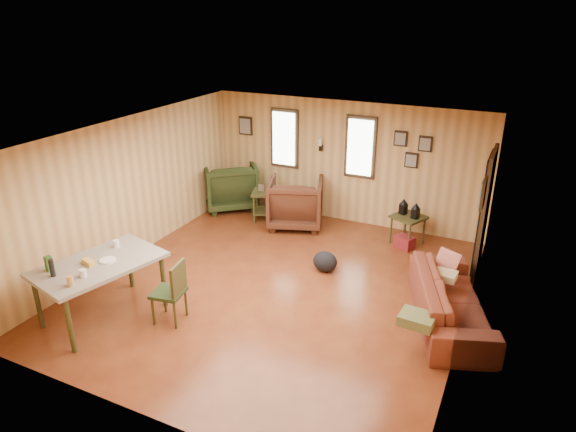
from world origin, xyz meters
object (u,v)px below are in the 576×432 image
(end_table, at_px, (268,200))
(recliner_brown, at_px, (295,200))
(side_table, at_px, (409,215))
(sofa, at_px, (451,293))
(dining_table, at_px, (98,268))
(recliner_green, at_px, (230,183))

(end_table, bearing_deg, recliner_brown, -1.09)
(end_table, relative_size, side_table, 0.90)
(sofa, relative_size, dining_table, 1.19)
(recliner_brown, distance_m, recliner_green, 1.70)
(side_table, bearing_deg, dining_table, -128.06)
(sofa, height_order, end_table, sofa)
(end_table, xyz_separation_m, dining_table, (-0.46, -4.07, 0.34))
(recliner_brown, bearing_deg, recliner_green, -29.84)
(recliner_green, distance_m, end_table, 1.10)
(end_table, distance_m, side_table, 2.81)
(dining_table, bearing_deg, side_table, 66.35)
(sofa, bearing_deg, recliner_green, 44.90)
(dining_table, bearing_deg, recliner_green, 112.11)
(end_table, bearing_deg, side_table, 2.26)
(sofa, xyz_separation_m, recliner_brown, (-3.30, 2.07, 0.10))
(recliner_green, xyz_separation_m, side_table, (3.86, -0.17, 0.02))
(recliner_brown, height_order, recliner_green, recliner_green)
(end_table, height_order, dining_table, dining_table)
(side_table, bearing_deg, recliner_brown, -176.80)
(end_table, distance_m, dining_table, 4.11)
(recliner_brown, xyz_separation_m, side_table, (2.19, 0.12, 0.04))
(sofa, bearing_deg, recliner_brown, 38.26)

